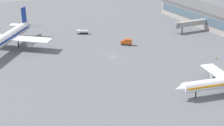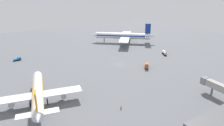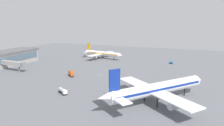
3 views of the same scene
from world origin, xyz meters
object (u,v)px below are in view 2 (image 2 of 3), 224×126
at_px(pushback_tractor, 18,59).
at_px(ground_crew_worker, 121,107).
at_px(airplane_taxiing, 123,36).
at_px(airplane_at_gate, 38,93).
at_px(catering_truck, 147,65).
at_px(fuel_truck, 164,53).

height_order(pushback_tractor, ground_crew_worker, pushback_tractor).
xyz_separation_m(pushback_tractor, ground_crew_worker, (26.34, -81.14, -0.12)).
xyz_separation_m(airplane_taxiing, pushback_tractor, (-84.65, -2.68, -5.17)).
xyz_separation_m(airplane_at_gate, ground_crew_worker, (25.91, -20.34, -3.84)).
distance_m(airplane_taxiing, pushback_tractor, 84.85).
height_order(airplane_taxiing, ground_crew_worker, airplane_taxiing).
distance_m(airplane_at_gate, catering_truck, 62.53).
bearing_deg(catering_truck, airplane_taxiing, 20.13).
height_order(airplane_at_gate, pushback_tractor, airplane_at_gate).
height_order(airplane_at_gate, airplane_taxiing, airplane_taxiing).
bearing_deg(catering_truck, ground_crew_worker, 168.79).
bearing_deg(ground_crew_worker, airplane_at_gate, -59.83).
relative_size(airplane_at_gate, catering_truck, 7.72).
xyz_separation_m(fuel_truck, catering_truck, (-27.85, -13.42, 0.31)).
xyz_separation_m(fuel_truck, pushback_tractor, (-90.33, 40.28, -0.42)).
height_order(airplane_at_gate, ground_crew_worker, airplane_at_gate).
xyz_separation_m(airplane_at_gate, catering_truck, (62.05, 7.09, -2.99)).
distance_m(airplane_taxiing, fuel_truck, 43.60).
bearing_deg(fuel_truck, airplane_taxiing, 39.10).
bearing_deg(ground_crew_worker, fuel_truck, -169.13).
relative_size(airplane_at_gate, airplane_taxiing, 0.91).
height_order(fuel_truck, catering_truck, catering_truck).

